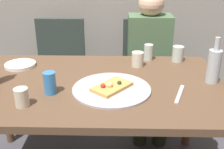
% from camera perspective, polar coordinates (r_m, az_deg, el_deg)
% --- Properties ---
extents(dining_table, '(1.56, 0.93, 0.74)m').
position_cam_1_polar(dining_table, '(1.64, -4.58, -3.96)').
color(dining_table, brown).
rests_on(dining_table, ground_plane).
extents(pizza_tray, '(0.43, 0.43, 0.01)m').
position_cam_1_polar(pizza_tray, '(1.51, -0.09, -3.04)').
color(pizza_tray, '#ADADB2').
rests_on(pizza_tray, dining_table).
extents(pizza_slice_last, '(0.24, 0.25, 0.05)m').
position_cam_1_polar(pizza_slice_last, '(1.50, -0.10, -2.51)').
color(pizza_slice_last, tan).
rests_on(pizza_slice_last, pizza_tray).
extents(wine_bottle, '(0.08, 0.08, 0.27)m').
position_cam_1_polar(wine_bottle, '(1.67, 20.41, 1.80)').
color(wine_bottle, '#B2BCC1').
rests_on(wine_bottle, dining_table).
extents(tumbler_near, '(0.06, 0.06, 0.11)m').
position_cam_1_polar(tumbler_near, '(1.95, 7.59, 4.62)').
color(tumbler_near, '#B7C6BC').
rests_on(tumbler_near, dining_table).
extents(tumbler_far, '(0.08, 0.08, 0.10)m').
position_cam_1_polar(tumbler_far, '(1.83, 5.35, 3.19)').
color(tumbler_far, beige).
rests_on(tumbler_far, dining_table).
extents(wine_glass, '(0.08, 0.08, 0.11)m').
position_cam_1_polar(wine_glass, '(1.97, 13.54, 4.21)').
color(wine_glass, '#B7C6BC').
rests_on(wine_glass, dining_table).
extents(short_glass, '(0.07, 0.07, 0.09)m').
position_cam_1_polar(short_glass, '(1.41, -18.29, -4.53)').
color(short_glass, beige).
rests_on(short_glass, dining_table).
extents(soda_can, '(0.07, 0.07, 0.12)m').
position_cam_1_polar(soda_can, '(1.49, -12.80, -1.73)').
color(soda_can, '#337AC1').
rests_on(soda_can, dining_table).
extents(plate_stack, '(0.20, 0.20, 0.02)m').
position_cam_1_polar(plate_stack, '(1.93, -18.53, 1.93)').
color(plate_stack, white).
rests_on(plate_stack, dining_table).
extents(table_knife, '(0.09, 0.21, 0.01)m').
position_cam_1_polar(table_knife, '(1.51, 13.88, -3.95)').
color(table_knife, '#B7B7BC').
rests_on(table_knife, dining_table).
extents(chair_left, '(0.44, 0.44, 0.90)m').
position_cam_1_polar(chair_left, '(2.54, -10.84, 2.23)').
color(chair_left, '#2D3833').
rests_on(chair_left, ground_plane).
extents(chair_right, '(0.44, 0.44, 0.90)m').
position_cam_1_polar(chair_right, '(2.50, 7.32, 2.10)').
color(chair_right, '#2D3833').
rests_on(chair_right, ground_plane).
extents(guest_in_sweater, '(0.36, 0.56, 1.17)m').
position_cam_1_polar(guest_in_sweater, '(2.31, 7.83, 3.68)').
color(guest_in_sweater, '#4C6B47').
rests_on(guest_in_sweater, ground_plane).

